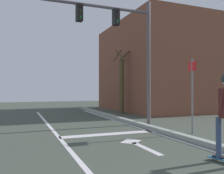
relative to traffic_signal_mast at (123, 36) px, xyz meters
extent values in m
cube|color=silver|center=(-2.79, -2.62, -3.62)|extent=(0.12, 20.00, 0.01)
cube|color=silver|center=(0.34, -2.62, -3.62)|extent=(0.12, 20.00, 0.01)
cube|color=silver|center=(-1.15, -1.50, -3.62)|extent=(3.27, 0.40, 0.01)
cube|color=silver|center=(-0.98, -3.61, -3.62)|extent=(0.16, 1.40, 0.01)
cube|color=silver|center=(-0.98, -2.76, -3.62)|extent=(0.71, 0.71, 0.01)
cube|color=#959D93|center=(0.59, -2.62, -3.56)|extent=(0.24, 24.00, 0.14)
cube|color=#B2B2B7|center=(-0.16, -5.03, -3.58)|extent=(0.16, 0.09, 0.01)
cylinder|color=#302D2F|center=(-0.24, -5.05, -3.60)|extent=(0.04, 0.05, 0.05)
cylinder|color=#302D2F|center=(-0.07, -5.01, -3.60)|extent=(0.04, 0.05, 0.05)
cylinder|color=#384A6C|center=(-0.14, -5.10, -3.14)|extent=(0.11, 0.11, 0.83)
cube|color=black|center=(-0.14, -5.10, -3.54)|extent=(0.15, 0.26, 0.03)
cylinder|color=#4F211E|center=(-0.29, -5.31, -2.41)|extent=(0.07, 0.15, 0.53)
cylinder|color=#5B5359|center=(1.20, 0.00, -1.03)|extent=(0.16, 0.16, 5.20)
cylinder|color=#5B5359|center=(-1.05, 0.00, 1.10)|extent=(4.51, 0.12, 0.12)
cube|color=black|center=(-0.30, 0.00, 0.75)|extent=(0.24, 0.28, 0.64)
cylinder|color=#3A0605|center=(-0.30, -0.15, 0.95)|extent=(0.02, 0.10, 0.10)
cylinder|color=#3C3106|center=(-0.30, -0.15, 0.75)|extent=(0.02, 0.10, 0.10)
cylinder|color=green|center=(-0.30, -0.15, 0.55)|extent=(0.02, 0.10, 0.10)
cube|color=black|center=(-1.80, 0.00, 0.75)|extent=(0.24, 0.28, 0.64)
cylinder|color=#3A0605|center=(-1.80, -0.15, 0.95)|extent=(0.02, 0.10, 0.10)
cylinder|color=#3C3106|center=(-1.80, -0.15, 0.75)|extent=(0.02, 0.10, 0.10)
cylinder|color=green|center=(-1.80, -0.15, 0.55)|extent=(0.02, 0.10, 0.10)
cylinder|color=slate|center=(1.41, -2.47, -2.38)|extent=(0.06, 0.06, 2.49)
cube|color=red|center=(1.41, -2.47, -1.39)|extent=(0.13, 0.44, 0.30)
cylinder|color=brown|center=(1.98, 4.60, -1.99)|extent=(0.28, 0.28, 3.28)
cylinder|color=brown|center=(2.23, 4.77, -0.07)|extent=(0.52, 0.70, 0.68)
cylinder|color=brown|center=(1.80, 4.84, -0.01)|extent=(0.79, 0.61, 0.81)
cylinder|color=brown|center=(1.81, 4.35, -0.09)|extent=(0.59, 0.45, 0.69)
cube|color=brown|center=(8.02, 6.29, -0.52)|extent=(11.05, 8.66, 6.22)
camera|label=1|loc=(-3.94, -8.82, -2.17)|focal=38.19mm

